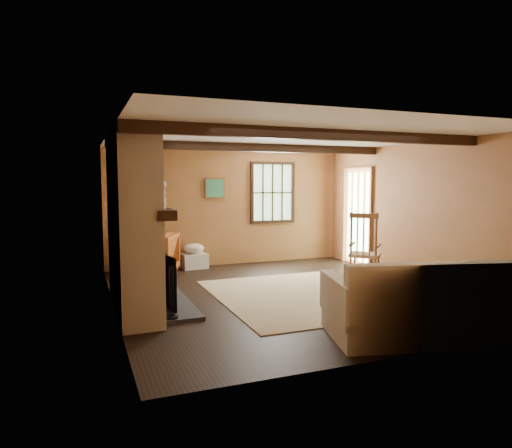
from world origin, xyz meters
name	(u,v)px	position (x,y,z in m)	size (l,w,h in m)	color
ground	(283,294)	(0.00, 0.00, 0.00)	(5.50, 5.50, 0.00)	black
room_envelope	(289,188)	(0.22, 0.26, 1.63)	(5.02, 5.52, 2.44)	#B0653E
fireplace	(134,229)	(-2.23, 0.00, 1.10)	(1.02, 2.30, 2.40)	#99463B
rug	(300,295)	(0.20, -0.20, 0.00)	(2.50, 3.00, 0.01)	tan
rocking_chair	(365,253)	(1.67, 0.26, 0.51)	(0.94, 0.96, 1.22)	tan
sofa	(432,309)	(0.72, -2.41, 0.33)	(2.43, 1.53, 0.91)	beige
firewood_pile	(130,266)	(-2.04, 2.60, 0.13)	(0.69, 0.13, 0.25)	brown
laundry_basket	(194,261)	(-0.79, 2.55, 0.15)	(0.50, 0.38, 0.30)	silver
basket_pillow	(194,248)	(-0.79, 2.55, 0.40)	(0.41, 0.33, 0.21)	beige
armchair	(152,254)	(-1.67, 2.19, 0.39)	(0.84, 0.86, 0.79)	#BF6026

